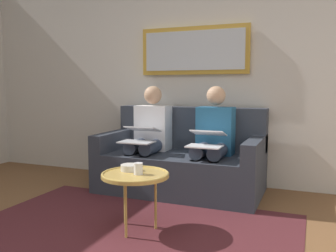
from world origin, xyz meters
name	(u,v)px	position (x,y,z in m)	size (l,w,h in m)	color
wall_rear	(196,73)	(0.00, -2.60, 1.30)	(6.00, 0.12, 2.60)	beige
area_rug	(128,231)	(0.00, -0.85, 0.00)	(2.60, 1.80, 0.01)	#4C1E23
couch	(182,162)	(0.00, -2.12, 0.31)	(1.73, 0.90, 0.90)	#2D333D
framed_mirror	(194,51)	(0.00, -2.51, 1.55)	(1.29, 0.05, 0.55)	#B7892D
coffee_table	(135,176)	(-0.05, -0.90, 0.44)	(0.53, 0.53, 0.47)	tan
cup	(138,169)	(-0.08, -0.89, 0.50)	(0.07, 0.07, 0.09)	silver
bowl	(130,168)	(0.04, -0.98, 0.48)	(0.15, 0.15, 0.05)	beige
person_left	(213,138)	(-0.36, -2.05, 0.61)	(0.38, 0.58, 1.14)	#235B84
laptop_white	(207,139)	(-0.36, -1.81, 0.63)	(0.33, 0.36, 0.16)	white
person_right	(149,134)	(0.36, -2.05, 0.61)	(0.38, 0.58, 1.14)	silver
laptop_silver	(140,135)	(0.36, -1.81, 0.63)	(0.35, 0.38, 0.16)	silver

